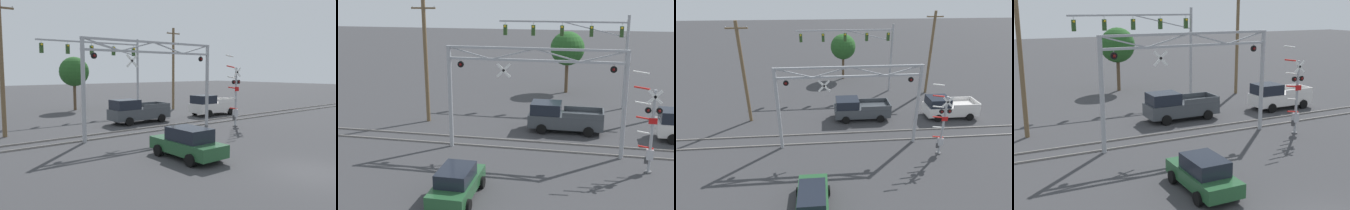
% 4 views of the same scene
% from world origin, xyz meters
% --- Properties ---
extents(rail_track_near, '(80.00, 0.08, 0.10)m').
position_xyz_m(rail_track_near, '(0.00, 11.96, 0.05)').
color(rail_track_near, gray).
rests_on(rail_track_near, ground_plane).
extents(rail_track_far, '(80.00, 0.08, 0.10)m').
position_xyz_m(rail_track_far, '(0.00, 13.39, 0.05)').
color(rail_track_far, gray).
rests_on(rail_track_far, ground_plane).
extents(crossing_gantry, '(10.65, 0.29, 6.37)m').
position_xyz_m(crossing_gantry, '(-0.01, 11.67, 4.22)').
color(crossing_gantry, '#9EA0A5').
rests_on(crossing_gantry, ground_plane).
extents(crossing_signal_mast, '(1.63, 0.35, 5.57)m').
position_xyz_m(crossing_signal_mast, '(6.44, 9.84, 2.24)').
color(crossing_signal_mast, '#9EA0A5').
rests_on(crossing_signal_mast, ground_plane).
extents(traffic_signal_span, '(10.68, 0.39, 7.71)m').
position_xyz_m(traffic_signal_span, '(3.02, 23.05, 5.47)').
color(traffic_signal_span, '#9EA0A5').
rests_on(traffic_signal_span, ground_plane).
extents(pickup_truck_lead, '(5.14, 2.20, 2.02)m').
position_xyz_m(pickup_truck_lead, '(1.38, 16.11, 0.98)').
color(pickup_truck_lead, '#3D4247').
rests_on(pickup_truck_lead, ground_plane).
extents(pickup_truck_following, '(4.87, 2.20, 2.02)m').
position_xyz_m(pickup_truck_following, '(9.83, 15.75, 0.98)').
color(pickup_truck_following, silver).
rests_on(pickup_truck_following, ground_plane).
extents(sedan_waiting, '(1.98, 4.07, 1.56)m').
position_xyz_m(sedan_waiting, '(-2.69, 5.04, 0.78)').
color(sedan_waiting, '#23512D').
rests_on(sedan_waiting, ground_plane).
extents(utility_pole_left, '(1.80, 0.28, 8.96)m').
position_xyz_m(utility_pole_left, '(-8.65, 16.47, 4.63)').
color(utility_pole_left, brown).
rests_on(utility_pole_left, ground_plane).
extents(utility_pole_right, '(1.80, 0.28, 9.13)m').
position_xyz_m(utility_pole_right, '(10.15, 22.08, 4.71)').
color(utility_pole_right, brown).
rests_on(utility_pole_right, ground_plane).
extents(background_tree_beyond_span, '(3.24, 3.24, 5.91)m').
position_xyz_m(background_tree_beyond_span, '(0.92, 28.11, 4.27)').
color(background_tree_beyond_span, brown).
rests_on(background_tree_beyond_span, ground_plane).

